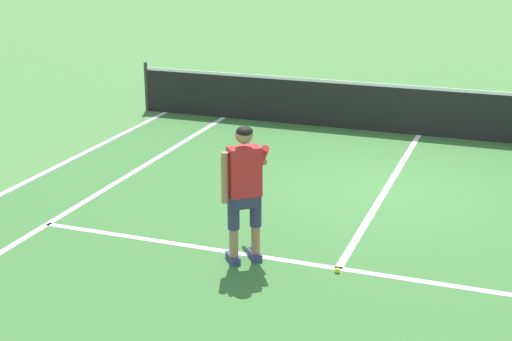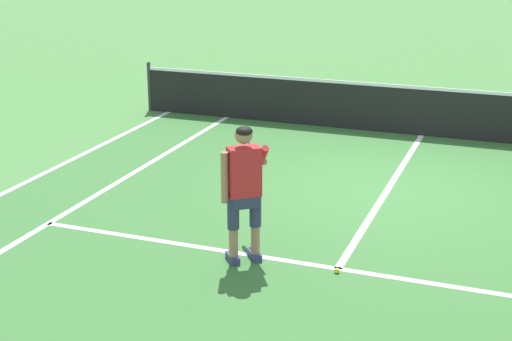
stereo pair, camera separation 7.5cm
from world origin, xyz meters
name	(u,v)px [view 2 (the right image)]	position (x,y,z in m)	size (l,w,h in m)	color
ground_plane	(388,189)	(0.00, 0.00, 0.00)	(80.00, 80.00, 0.00)	#477F3D
court_inner_surface	(370,218)	(0.00, -1.31, 0.00)	(10.98, 9.67, 0.00)	#387033
line_service	(338,269)	(0.00, -3.08, 0.00)	(8.23, 0.10, 0.01)	white
line_centre_service	(390,186)	(0.00, 0.12, 0.00)	(0.10, 6.40, 0.01)	white
line_singles_left	(114,184)	(-4.12, -1.31, 0.00)	(0.10, 9.27, 0.01)	white
line_doubles_left	(41,175)	(-5.49, -1.31, 0.00)	(0.10, 9.27, 0.01)	white
tennis_net	(423,111)	(0.00, 3.32, 0.50)	(11.96, 0.08, 1.07)	#333338
tennis_player	(244,184)	(-1.14, -3.23, 0.99)	(0.66, 1.19, 1.71)	navy
tennis_ball_near_feet	(337,271)	(0.02, -3.19, 0.03)	(0.07, 0.07, 0.07)	#CCE02D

